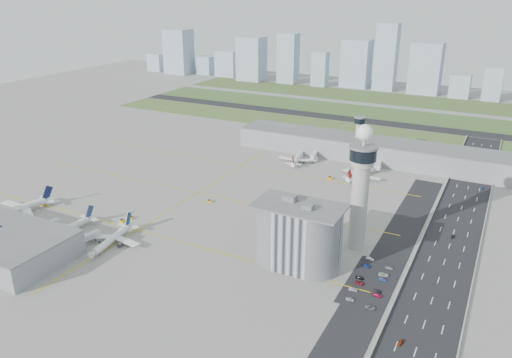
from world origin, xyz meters
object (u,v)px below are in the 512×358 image
at_px(tug_1, 122,221).
at_px(car_lot_4, 367,266).
at_px(admin_building, 298,235).
at_px(car_lot_7, 377,295).
at_px(airplane_near_b, 66,225).
at_px(control_tower, 361,183).
at_px(tug_4, 330,178).
at_px(tug_0, 43,204).
at_px(car_lot_9, 383,280).
at_px(car_hw_0, 400,342).
at_px(secondary_tower, 359,133).
at_px(car_lot_1, 353,290).
at_px(jet_bridge_far_1, 379,164).
at_px(tug_3, 209,201).
at_px(car_lot_2, 359,283).
at_px(airplane_near_a, 17,205).
at_px(car_hw_4, 465,160).
at_px(car_lot_8, 377,291).
at_px(car_hw_1, 453,237).
at_px(tug_2, 131,217).
at_px(car_lot_11, 389,268).
at_px(car_lot_10, 384,275).
at_px(car_lot_5, 370,259).
at_px(jet_bridge_far_0, 315,154).
at_px(tug_5, 368,175).
at_px(car_lot_0, 350,299).
at_px(airplane_far_b, 362,171).
at_px(car_lot_3, 360,278).
at_px(car_hw_2, 482,189).
at_px(airplane_far_a, 298,155).
at_px(car_lot_6, 370,308).
at_px(jet_bridge_near_1, 35,232).
at_px(airplane_near_c, 111,235).

bearing_deg(tug_1, car_lot_4, -13.84).
height_order(admin_building, car_lot_7, admin_building).
bearing_deg(car_lot_7, airplane_near_b, 98.27).
distance_m(control_tower, tug_4, 101.68).
xyz_separation_m(tug_0, tug_1, (58.57, 4.30, 0.04)).
distance_m(car_lot_9, car_hw_0, 43.16).
height_order(secondary_tower, car_lot_1, secondary_tower).
distance_m(car_lot_1, car_lot_9, 16.98).
bearing_deg(jet_bridge_far_1, tug_3, -44.69).
bearing_deg(car_lot_2, tug_3, 70.25).
distance_m(tug_3, car_lot_4, 112.01).
bearing_deg(airplane_near_a, car_hw_4, 150.96).
distance_m(car_lot_8, car_hw_1, 72.56).
bearing_deg(tug_3, car_lot_7, 34.78).
bearing_deg(tug_3, car_lot_8, 35.95).
xyz_separation_m(tug_2, car_lot_11, (145.34, 13.69, -0.30)).
bearing_deg(car_hw_0, jet_bridge_far_1, 115.86).
bearing_deg(car_lot_10, car_lot_9, 178.60).
bearing_deg(car_lot_5, car_lot_11, -107.72).
xyz_separation_m(jet_bridge_far_0, tug_1, (-56.18, -158.03, -1.96)).
bearing_deg(tug_0, airplane_near_b, -120.38).
bearing_deg(tug_1, tug_5, 32.36).
relative_size(car_lot_0, car_hw_1, 1.08).
bearing_deg(airplane_far_b, car_hw_4, -24.44).
distance_m(tug_4, car_lot_3, 126.95).
relative_size(car_hw_1, car_hw_4, 0.92).
relative_size(control_tower, car_hw_2, 15.97).
bearing_deg(airplane_near_b, car_lot_3, 105.70).
height_order(jet_bridge_far_0, tug_2, jet_bridge_far_0).
xyz_separation_m(airplane_far_a, car_lot_2, (90.83, -142.75, -4.33)).
relative_size(tug_0, car_lot_6, 0.68).
xyz_separation_m(airplane_near_a, car_lot_6, (208.79, 4.17, -5.41)).
bearing_deg(car_hw_0, car_lot_1, 144.46).
xyz_separation_m(car_lot_4, car_lot_9, (9.81, -8.42, -0.08)).
relative_size(jet_bridge_far_0, car_lot_10, 2.96).
relative_size(car_lot_3, car_lot_11, 0.95).
height_order(airplane_near_b, jet_bridge_near_1, airplane_near_b).
bearing_deg(airplane_near_a, car_lot_3, 112.77).
bearing_deg(car_lot_5, car_hw_0, -150.36).
bearing_deg(airplane_near_a, tug_4, 149.83).
bearing_deg(airplane_far_b, jet_bridge_near_1, 158.07).
bearing_deg(airplane_far_a, car_hw_4, -72.33).
bearing_deg(airplane_far_a, secondary_tower, -58.82).
relative_size(jet_bridge_near_1, tug_4, 4.13).
bearing_deg(car_lot_3, car_lot_2, -156.32).
bearing_deg(car_lot_4, airplane_far_b, 24.13).
bearing_deg(car_lot_8, car_lot_4, 33.36).
bearing_deg(admin_building, airplane_near_c, -163.94).
relative_size(airplane_far_a, tug_0, 11.91).
relative_size(control_tower, car_lot_5, 16.61).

